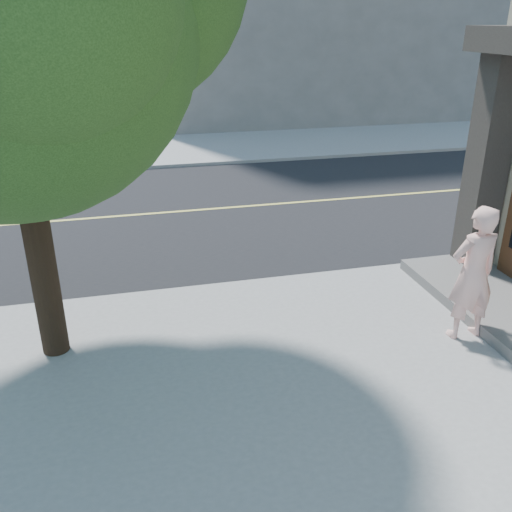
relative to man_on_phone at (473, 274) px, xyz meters
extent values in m
cube|color=gray|center=(5.33, 24.13, -1.09)|extent=(29.00, 25.00, 0.12)
cube|color=slate|center=(1.03, 0.43, -0.94)|extent=(1.60, 4.00, 0.18)
cube|color=#35302B|center=(1.53, 2.13, 1.07)|extent=(0.55, 0.55, 4.20)
imported|color=beige|center=(0.00, 0.00, 0.00)|extent=(0.77, 0.52, 2.05)
cylinder|color=black|center=(-5.94, 1.05, 0.84)|extent=(0.37, 0.37, 3.73)
sphere|color=#2F541D|center=(-5.94, 1.05, 3.32)|extent=(4.55, 4.55, 4.55)
camera|label=1|loc=(-4.74, -6.17, 3.38)|focal=38.40mm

